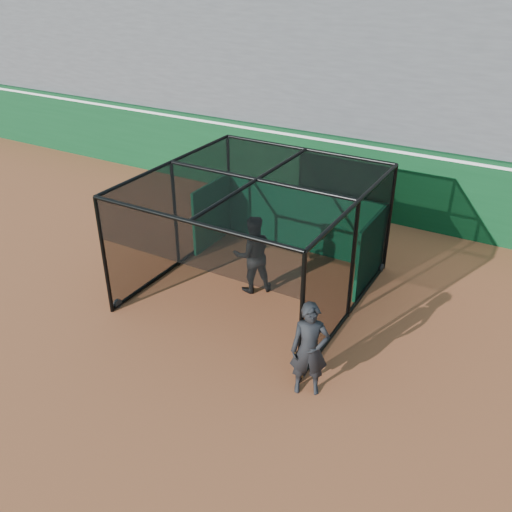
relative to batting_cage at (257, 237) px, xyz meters
The scene contains 6 objects.
ground 3.15m from the batting_cage, 99.97° to the right, with size 120.00×120.00×0.00m, color brown.
outfield_wall 5.78m from the batting_cage, 94.80° to the left, with size 50.00×0.50×2.50m.
grandstand 10.00m from the batting_cage, 92.90° to the left, with size 50.00×7.85×8.95m.
batting_cage is the anchor object (origin of this frame).
batter 0.48m from the batting_cage, 124.97° to the right, with size 0.98×0.77×2.02m, color black.
on_deck_player 3.91m from the batting_cage, 45.40° to the right, with size 0.86×0.75×1.99m.
Camera 1 is at (6.36, -7.47, 7.39)m, focal length 38.00 mm.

